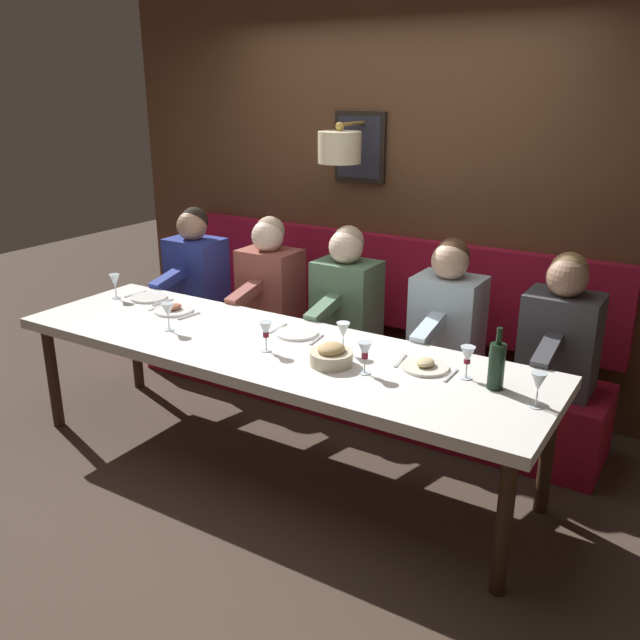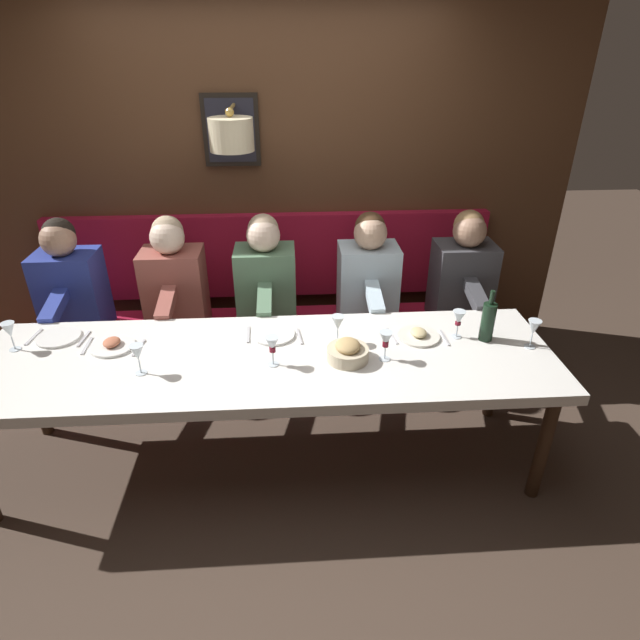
# 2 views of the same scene
# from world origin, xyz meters

# --- Properties ---
(ground_plane) EXTENTS (12.00, 12.00, 0.00)m
(ground_plane) POSITION_xyz_m (0.00, 0.00, 0.00)
(ground_plane) COLOR #423328
(dining_table) EXTENTS (0.90, 3.09, 0.74)m
(dining_table) POSITION_xyz_m (0.00, 0.00, 0.68)
(dining_table) COLOR silver
(dining_table) RESTS_ON ground_plane
(banquette_bench) EXTENTS (0.52, 3.29, 0.45)m
(banquette_bench) POSITION_xyz_m (0.89, 0.00, 0.23)
(banquette_bench) COLOR maroon
(banquette_bench) RESTS_ON ground_plane
(back_wall_panel) EXTENTS (0.59, 4.49, 2.90)m
(back_wall_panel) POSITION_xyz_m (1.46, 0.00, 1.36)
(back_wall_panel) COLOR #51331E
(back_wall_panel) RESTS_ON ground_plane
(diner_nearest) EXTENTS (0.60, 0.40, 0.79)m
(diner_nearest) POSITION_xyz_m (0.88, -1.33, 0.82)
(diner_nearest) COLOR #3D3D42
(diner_nearest) RESTS_ON banquette_bench
(diner_near) EXTENTS (0.60, 0.40, 0.79)m
(diner_near) POSITION_xyz_m (0.88, -0.67, 0.82)
(diner_near) COLOR silver
(diner_near) RESTS_ON banquette_bench
(diner_middle) EXTENTS (0.60, 0.40, 0.79)m
(diner_middle) POSITION_xyz_m (0.88, 0.02, 0.82)
(diner_middle) COLOR #567A5B
(diner_middle) RESTS_ON banquette_bench
(diner_far) EXTENTS (0.60, 0.40, 0.79)m
(diner_far) POSITION_xyz_m (0.88, 0.64, 0.82)
(diner_far) COLOR #934C42
(diner_far) RESTS_ON banquette_bench
(diner_farthest) EXTENTS (0.60, 0.40, 0.79)m
(diner_farthest) POSITION_xyz_m (0.88, 1.32, 0.82)
(diner_farthest) COLOR #283893
(diner_farthest) RESTS_ON banquette_bench
(place_setting_0) EXTENTS (0.24, 0.32, 0.05)m
(place_setting_0) POSITION_xyz_m (0.14, 0.84, 0.75)
(place_setting_0) COLOR white
(place_setting_0) RESTS_ON dining_table
(place_setting_1) EXTENTS (0.24, 0.32, 0.01)m
(place_setting_1) POSITION_xyz_m (0.26, 1.17, 0.75)
(place_setting_1) COLOR white
(place_setting_1) RESTS_ON dining_table
(place_setting_2) EXTENTS (0.24, 0.32, 0.01)m
(place_setting_2) POSITION_xyz_m (0.21, -0.04, 0.75)
(place_setting_2) COLOR white
(place_setting_2) RESTS_ON dining_table
(place_setting_3) EXTENTS (0.24, 0.32, 0.05)m
(place_setting_3) POSITION_xyz_m (0.14, -0.85, 0.75)
(place_setting_3) COLOR silver
(place_setting_3) RESTS_ON dining_table
(wine_glass_0) EXTENTS (0.07, 0.07, 0.16)m
(wine_glass_0) POSITION_xyz_m (-0.00, -1.44, 0.86)
(wine_glass_0) COLOR silver
(wine_glass_0) RESTS_ON dining_table
(wine_glass_1) EXTENTS (0.07, 0.07, 0.16)m
(wine_glass_1) POSITION_xyz_m (-0.09, -0.04, 0.86)
(wine_glass_1) COLOR silver
(wine_glass_1) RESTS_ON dining_table
(wine_glass_2) EXTENTS (0.07, 0.07, 0.16)m
(wine_glass_2) POSITION_xyz_m (0.13, -1.07, 0.86)
(wine_glass_2) COLOR silver
(wine_glass_2) RESTS_ON dining_table
(wine_glass_3) EXTENTS (0.07, 0.07, 0.16)m
(wine_glass_3) POSITION_xyz_m (-0.07, -0.62, 0.86)
(wine_glass_3) COLOR silver
(wine_glass_3) RESTS_ON dining_table
(wine_glass_4) EXTENTS (0.07, 0.07, 0.16)m
(wine_glass_4) POSITION_xyz_m (-0.12, 0.63, 0.86)
(wine_glass_4) COLOR silver
(wine_glass_4) RESTS_ON dining_table
(wine_glass_5) EXTENTS (0.07, 0.07, 0.16)m
(wine_glass_5) POSITION_xyz_m (0.12, -0.39, 0.86)
(wine_glass_5) COLOR silver
(wine_glass_5) RESTS_ON dining_table
(wine_glass_6) EXTENTS (0.07, 0.07, 0.16)m
(wine_glass_6) POSITION_xyz_m (0.15, 1.36, 0.86)
(wine_glass_6) COLOR silver
(wine_glass_6) RESTS_ON dining_table
(wine_bottle) EXTENTS (0.08, 0.08, 0.30)m
(wine_bottle) POSITION_xyz_m (0.10, -1.22, 0.86)
(wine_bottle) COLOR black
(wine_bottle) RESTS_ON dining_table
(bread_bowl) EXTENTS (0.22, 0.22, 0.12)m
(bread_bowl) POSITION_xyz_m (-0.06, -0.43, 0.79)
(bread_bowl) COLOR beige
(bread_bowl) RESTS_ON dining_table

